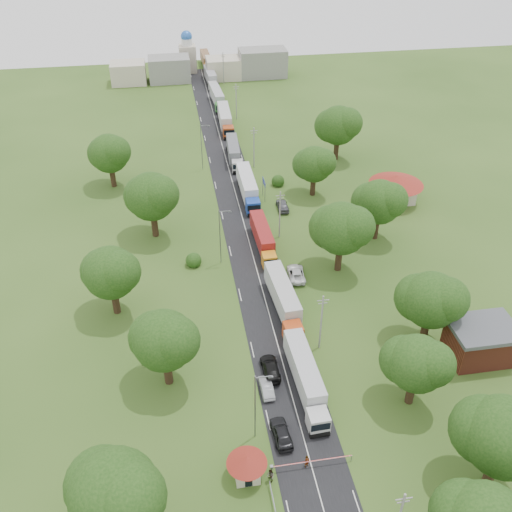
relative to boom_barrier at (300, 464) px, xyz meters
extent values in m
plane|color=#304F1A|center=(1.36, 25.00, -0.89)|extent=(260.00, 260.00, 0.00)
cube|color=black|center=(1.36, 45.00, -0.89)|extent=(8.00, 200.00, 0.04)
cylinder|color=slate|center=(-3.14, 0.00, -0.34)|extent=(0.20, 0.20, 1.10)
cube|color=slate|center=(-3.14, 0.00, 0.16)|extent=(0.35, 0.35, 0.25)
cylinder|color=red|center=(1.36, 0.00, 0.11)|extent=(9.00, 0.12, 0.12)
cylinder|color=slate|center=(5.86, 0.00, -0.39)|extent=(0.10, 0.10, 1.00)
cube|color=beige|center=(-5.84, 0.00, 0.31)|extent=(2.60, 2.60, 2.40)
cone|color=maroon|center=(-5.84, 0.00, 2.01)|extent=(4.40, 4.40, 1.10)
cube|color=black|center=(-4.53, 0.00, 0.51)|extent=(0.02, 1.20, 0.90)
cube|color=black|center=(-5.84, -1.31, 0.11)|extent=(0.80, 0.02, 1.90)
cylinder|color=slate|center=(6.56, 58.80, 1.11)|extent=(0.12, 0.12, 4.00)
cylinder|color=slate|center=(6.56, 61.20, 1.11)|extent=(0.12, 0.12, 4.00)
cube|color=navy|center=(6.56, 60.00, 2.71)|extent=(0.06, 3.00, 1.00)
cube|color=silver|center=(6.56, 60.00, 2.71)|extent=(0.07, 3.10, 0.06)
cube|color=gray|center=(6.86, -10.00, 7.41)|extent=(1.60, 0.10, 0.10)
cube|color=gray|center=(6.86, -10.00, 6.91)|extent=(1.20, 0.10, 0.10)
cylinder|color=gray|center=(6.86, 18.00, 3.61)|extent=(0.24, 0.24, 9.00)
cube|color=gray|center=(6.86, 18.00, 7.41)|extent=(1.60, 0.10, 0.10)
cube|color=gray|center=(6.86, 18.00, 6.91)|extent=(1.20, 0.10, 0.10)
cylinder|color=gray|center=(6.86, 46.00, 3.61)|extent=(0.24, 0.24, 9.00)
cube|color=gray|center=(6.86, 46.00, 7.41)|extent=(1.60, 0.10, 0.10)
cube|color=gray|center=(6.86, 46.00, 6.91)|extent=(1.20, 0.10, 0.10)
cylinder|color=gray|center=(6.86, 74.00, 3.61)|extent=(0.24, 0.24, 9.00)
cube|color=gray|center=(6.86, 74.00, 7.41)|extent=(1.60, 0.10, 0.10)
cube|color=gray|center=(6.86, 74.00, 6.91)|extent=(1.20, 0.10, 0.10)
cylinder|color=gray|center=(6.86, 102.00, 3.61)|extent=(0.24, 0.24, 9.00)
cube|color=gray|center=(6.86, 102.00, 7.41)|extent=(1.60, 0.10, 0.10)
cube|color=gray|center=(6.86, 102.00, 6.91)|extent=(1.20, 0.10, 0.10)
cylinder|color=gray|center=(6.86, 130.00, 3.61)|extent=(0.24, 0.24, 9.00)
cube|color=gray|center=(6.86, 130.00, 7.41)|extent=(1.60, 0.10, 0.10)
cube|color=gray|center=(6.86, 130.00, 6.91)|extent=(1.20, 0.10, 0.10)
cylinder|color=slate|center=(-4.14, 5.00, 4.11)|extent=(0.16, 0.16, 10.00)
cube|color=slate|center=(-3.24, 5.00, 8.81)|extent=(1.80, 0.10, 0.10)
cube|color=slate|center=(-2.44, 5.00, 8.66)|extent=(0.50, 0.22, 0.15)
cylinder|color=slate|center=(-4.14, 40.00, 4.11)|extent=(0.16, 0.16, 10.00)
cube|color=slate|center=(-3.24, 40.00, 8.81)|extent=(1.80, 0.10, 0.10)
cube|color=slate|center=(-2.44, 40.00, 8.66)|extent=(0.50, 0.22, 0.15)
cylinder|color=slate|center=(-4.14, 75.00, 4.11)|extent=(0.16, 0.16, 10.00)
cube|color=slate|center=(-3.24, 75.00, 8.81)|extent=(1.80, 0.10, 0.10)
cube|color=slate|center=(-2.44, 75.00, 8.66)|extent=(0.50, 0.22, 0.15)
cylinder|color=#382616|center=(19.36, -5.00, 1.38)|extent=(1.12, 1.12, 4.55)
sphere|color=#17380F|center=(19.36, -5.00, 6.96)|extent=(8.40, 8.40, 8.40)
sphere|color=#17380F|center=(18.16, -3.50, 6.36)|extent=(7.20, 7.20, 7.20)
cylinder|color=#382616|center=(15.36, 7.00, 1.03)|extent=(1.04, 1.04, 3.85)
sphere|color=#17380F|center=(15.36, 7.00, 5.71)|extent=(7.00, 7.00, 7.00)
sphere|color=#17380F|center=(16.61, 6.00, 6.46)|extent=(5.50, 5.50, 5.50)
sphere|color=#17380F|center=(14.36, 8.25, 5.21)|extent=(6.00, 6.00, 6.00)
cylinder|color=#382616|center=(21.36, 17.00, 1.21)|extent=(1.08, 1.08, 4.20)
sphere|color=#17380F|center=(21.36, 17.00, 6.33)|extent=(7.70, 7.70, 7.70)
sphere|color=#17380F|center=(22.73, 15.90, 7.16)|extent=(6.05, 6.05, 6.05)
sphere|color=#17380F|center=(20.26, 18.38, 5.78)|extent=(6.60, 6.60, 6.60)
cylinder|color=#382616|center=(14.36, 35.00, 1.38)|extent=(1.12, 1.12, 4.55)
sphere|color=#17380F|center=(14.36, 35.00, 6.96)|extent=(8.40, 8.40, 8.40)
sphere|color=#17380F|center=(15.86, 33.80, 7.86)|extent=(6.60, 6.60, 6.60)
sphere|color=#17380F|center=(13.16, 36.50, 6.36)|extent=(7.20, 7.20, 7.20)
cylinder|color=#382616|center=(23.36, 43.00, 1.21)|extent=(1.08, 1.08, 4.20)
sphere|color=#17380F|center=(23.36, 43.00, 6.33)|extent=(7.70, 7.70, 7.70)
sphere|color=#17380F|center=(24.73, 41.90, 7.16)|extent=(6.05, 6.05, 6.05)
sphere|color=#17380F|center=(22.26, 44.38, 5.78)|extent=(6.60, 6.60, 6.60)
cylinder|color=#382616|center=(16.36, 60.00, 1.03)|extent=(1.04, 1.04, 3.85)
sphere|color=#17380F|center=(16.36, 60.00, 5.71)|extent=(7.00, 7.00, 7.00)
sphere|color=#17380F|center=(17.61, 59.00, 6.46)|extent=(5.50, 5.50, 5.50)
sphere|color=#17380F|center=(15.36, 61.25, 5.21)|extent=(6.00, 6.00, 6.00)
cylinder|color=#382616|center=(25.36, 75.00, 1.38)|extent=(1.12, 1.12, 4.55)
sphere|color=#17380F|center=(25.36, 75.00, 6.96)|extent=(8.40, 8.40, 8.40)
sphere|color=#17380F|center=(26.86, 73.80, 7.86)|extent=(6.60, 6.60, 6.60)
sphere|color=#17380F|center=(24.16, 76.50, 6.36)|extent=(7.20, 7.20, 7.20)
sphere|color=#17380F|center=(-18.64, -5.00, 6.96)|extent=(8.40, 8.40, 8.40)
sphere|color=#17380F|center=(-17.14, -6.20, 7.86)|extent=(6.60, 6.60, 6.60)
sphere|color=#17380F|center=(-19.84, -3.50, 6.36)|extent=(7.20, 7.20, 7.20)
cylinder|color=#382616|center=(-13.64, 15.00, 1.21)|extent=(1.08, 1.08, 4.20)
sphere|color=#17380F|center=(-13.64, 15.00, 6.33)|extent=(7.70, 7.70, 7.70)
sphere|color=#17380F|center=(-12.27, 13.90, 7.16)|extent=(6.05, 6.05, 6.05)
sphere|color=#17380F|center=(-14.74, 16.38, 5.78)|extent=(6.60, 6.60, 6.60)
cylinder|color=#382616|center=(-20.64, 30.00, 1.21)|extent=(1.08, 1.08, 4.20)
sphere|color=#17380F|center=(-20.64, 30.00, 6.33)|extent=(7.70, 7.70, 7.70)
sphere|color=#17380F|center=(-19.27, 28.90, 7.16)|extent=(6.05, 6.05, 6.05)
sphere|color=#17380F|center=(-21.74, 31.38, 5.78)|extent=(6.60, 6.60, 6.60)
cylinder|color=#382616|center=(-14.64, 50.00, 1.38)|extent=(1.12, 1.12, 4.55)
sphere|color=#17380F|center=(-14.64, 50.00, 6.96)|extent=(8.40, 8.40, 8.40)
sphere|color=#17380F|center=(-13.14, 48.80, 7.86)|extent=(6.60, 6.60, 6.60)
sphere|color=#17380F|center=(-15.84, 51.50, 6.36)|extent=(7.20, 7.20, 7.20)
cylinder|color=#382616|center=(-22.64, 70.00, 1.21)|extent=(1.08, 1.08, 4.20)
sphere|color=#17380F|center=(-22.64, 70.00, 6.33)|extent=(7.70, 7.70, 7.70)
sphere|color=#17380F|center=(-21.27, 68.90, 7.16)|extent=(6.05, 6.05, 6.05)
sphere|color=#17380F|center=(-23.74, 71.38, 5.78)|extent=(6.60, 6.60, 6.60)
cube|color=maroon|center=(27.36, 13.00, 1.41)|extent=(8.00, 6.00, 4.60)
cube|color=#47494F|center=(27.36, 13.00, 4.01)|extent=(8.60, 6.60, 0.60)
cube|color=beige|center=(31.36, 55.00, 1.11)|extent=(7.00, 5.00, 4.00)
cone|color=maroon|center=(31.36, 55.00, 4.01)|extent=(10.08, 10.08, 1.80)
cube|color=gray|center=(-8.64, 135.00, 2.61)|extent=(12.00, 8.00, 7.00)
cube|color=beige|center=(7.36, 135.00, 2.11)|extent=(10.00, 8.00, 6.00)
cube|color=gray|center=(19.36, 135.00, 3.11)|extent=(14.00, 8.00, 8.00)
cube|color=beige|center=(-20.64, 135.00, 2.11)|extent=(10.00, 8.00, 6.00)
cube|color=beige|center=(-2.64, 143.00, 3.11)|extent=(5.00, 5.00, 8.00)
cylinder|color=silver|center=(-2.64, 143.00, 8.11)|extent=(3.20, 3.20, 2.00)
sphere|color=#2659B2|center=(-2.64, 143.00, 9.71)|extent=(3.40, 3.40, 3.40)
cube|color=silver|center=(3.21, 4.74, 0.65)|extent=(2.47, 2.47, 2.49)
cube|color=black|center=(3.21, 3.54, 1.00)|extent=(2.29, 0.10, 1.10)
cube|color=slate|center=(3.21, 3.60, -0.34)|extent=(2.20, 0.32, 0.35)
cube|color=slate|center=(3.21, 11.72, -0.14)|extent=(2.67, 11.53, 0.30)
cube|color=#B7B7BC|center=(3.21, 12.02, 1.65)|extent=(2.88, 11.84, 2.99)
cylinder|color=black|center=(3.21, 3.85, -0.39)|extent=(2.34, 1.00, 1.00)
cylinder|color=black|center=(3.21, 5.64, -0.39)|extent=(2.34, 1.00, 1.00)
cylinder|color=black|center=(3.21, 15.21, -0.39)|extent=(2.34, 1.00, 1.00)
cylinder|color=black|center=(3.21, 16.71, -0.39)|extent=(2.34, 1.00, 1.00)
cube|color=#BF4115|center=(3.55, 19.81, 0.70)|extent=(2.62, 2.62, 2.57)
cube|color=black|center=(3.55, 18.57, 1.06)|extent=(2.36, 0.17, 1.13)
cube|color=slate|center=(3.55, 18.63, -0.33)|extent=(2.27, 0.39, 0.36)
cube|color=slate|center=(3.55, 26.99, -0.12)|extent=(3.11, 11.93, 0.31)
cube|color=#B4B4B4|center=(3.55, 27.30, 1.72)|extent=(3.34, 12.25, 3.08)
cylinder|color=black|center=(3.55, 18.89, -0.38)|extent=(2.41, 1.03, 1.03)
cylinder|color=black|center=(3.55, 20.73, -0.38)|extent=(2.41, 1.03, 1.03)
cylinder|color=black|center=(3.55, 30.58, -0.38)|extent=(2.41, 1.03, 1.03)
cylinder|color=black|center=(3.55, 32.12, -0.38)|extent=(2.41, 1.03, 1.03)
cube|color=orange|center=(3.44, 37.31, 0.55)|extent=(2.28, 2.28, 2.33)
cube|color=black|center=(3.44, 36.19, 0.88)|extent=(2.14, 0.07, 1.02)
cube|color=slate|center=(3.44, 36.24, -0.38)|extent=(2.05, 0.30, 0.33)
cube|color=slate|center=(3.44, 43.83, -0.19)|extent=(2.38, 10.75, 0.28)
cube|color=maroon|center=(3.44, 44.11, 1.48)|extent=(2.58, 11.04, 2.79)
cylinder|color=black|center=(3.44, 36.48, -0.43)|extent=(2.19, 0.93, 0.93)
cylinder|color=black|center=(3.44, 38.15, -0.43)|extent=(2.19, 0.93, 0.93)
cylinder|color=black|center=(3.44, 47.09, -0.43)|extent=(2.19, 0.93, 0.93)
cylinder|color=black|center=(3.44, 48.49, -0.43)|extent=(2.19, 0.93, 0.93)
cube|color=#1A3E9F|center=(3.53, 54.50, 0.73)|extent=(2.51, 2.51, 2.61)
cube|color=black|center=(3.53, 53.23, 1.09)|extent=(2.40, 0.02, 1.15)
cube|color=slate|center=(3.53, 53.30, -0.32)|extent=(2.30, 0.25, 0.37)
cube|color=slate|center=(3.53, 61.82, -0.11)|extent=(2.43, 12.03, 0.31)
cube|color=silver|center=(3.53, 62.13, 1.77)|extent=(2.64, 12.34, 3.14)
cylinder|color=black|center=(3.53, 53.56, -0.37)|extent=(2.46, 1.05, 1.05)
cylinder|color=black|center=(3.53, 55.44, -0.37)|extent=(2.46, 1.05, 1.05)
cylinder|color=black|center=(3.53, 65.48, -0.37)|extent=(2.46, 1.05, 1.05)
cylinder|color=black|center=(3.53, 67.04, -0.37)|extent=(2.46, 1.05, 1.05)
cube|color=#B5B5B5|center=(3.00, 72.13, 0.55)|extent=(2.36, 2.36, 2.33)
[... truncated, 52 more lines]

